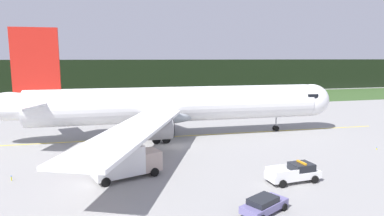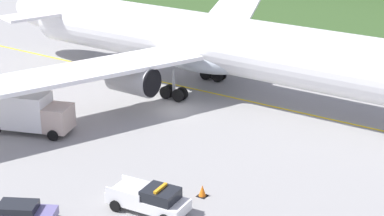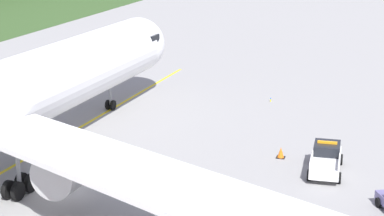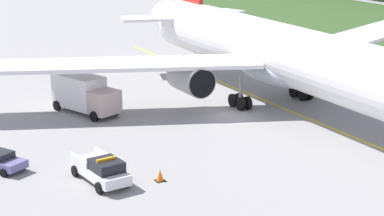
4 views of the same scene
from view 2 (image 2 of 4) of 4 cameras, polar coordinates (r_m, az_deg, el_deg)
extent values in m
plane|color=gray|center=(56.28, -1.41, -0.18)|extent=(320.00, 320.00, 0.00)
cube|color=#324E23|center=(100.14, 14.76, 8.62)|extent=(320.00, 30.28, 0.04)
cube|color=yellow|center=(59.99, 2.71, 1.17)|extent=(68.75, 2.46, 0.01)
cylinder|color=white|center=(58.49, 2.79, 5.78)|extent=(43.13, 6.63, 5.28)
ellipsoid|color=white|center=(72.71, -13.10, 8.61)|extent=(8.56, 4.22, 3.96)
ellipsoid|color=#AAB4BD|center=(59.98, 1.01, 4.75)|extent=(11.20, 5.88, 2.90)
cube|color=white|center=(73.96, 3.52, 8.48)|extent=(13.67, 25.92, 0.35)
cylinder|color=#A4A4A4|center=(67.69, 3.09, 6.14)|extent=(4.29, 2.83, 2.70)
cylinder|color=black|center=(66.65, 4.68, 5.86)|extent=(0.20, 2.48, 2.48)
cube|color=white|center=(52.67, -12.18, 2.84)|extent=(15.05, 25.60, 0.35)
cylinder|color=#A4A4A4|center=(55.32, -5.37, 2.65)|extent=(4.29, 2.83, 2.70)
cylinder|color=black|center=(54.04, -3.60, 2.25)|extent=(0.20, 2.48, 2.48)
cube|color=white|center=(73.18, -9.38, 9.37)|extent=(4.96, 7.74, 0.28)
cube|color=white|center=(68.00, -13.74, 8.17)|extent=(5.33, 7.78, 0.28)
cylinder|color=gray|center=(63.77, 1.93, 4.08)|extent=(0.28, 0.28, 2.36)
cylinder|color=black|center=(63.49, 2.28, 2.88)|extent=(1.21, 0.34, 1.20)
cylinder|color=black|center=(64.06, 2.61, 3.04)|extent=(1.21, 0.34, 1.20)
cylinder|color=black|center=(64.20, 1.22, 3.10)|extent=(1.21, 0.34, 1.20)
cylinder|color=black|center=(64.76, 1.56, 3.26)|extent=(1.21, 0.34, 1.20)
cylinder|color=gray|center=(58.34, -1.66, 2.45)|extent=(0.28, 0.28, 2.36)
cylinder|color=black|center=(58.62, -0.90, 1.33)|extent=(1.21, 0.34, 1.20)
cylinder|color=black|center=(58.08, -1.29, 1.14)|extent=(1.21, 0.34, 1.20)
cylinder|color=black|center=(59.38, -2.01, 1.58)|extent=(1.21, 0.34, 1.20)
cylinder|color=black|center=(58.85, -2.40, 1.39)|extent=(1.21, 0.34, 1.20)
cube|color=silver|center=(40.06, -4.01, -8.36)|extent=(5.38, 2.29, 0.70)
cube|color=black|center=(39.28, -2.86, -7.80)|extent=(2.22, 1.92, 0.70)
cube|color=silver|center=(41.07, -4.85, -6.69)|extent=(2.53, 0.27, 0.45)
cube|color=silver|center=(39.73, -6.30, -7.76)|extent=(2.53, 0.27, 0.45)
cube|color=orange|center=(39.07, -2.87, -7.25)|extent=(0.29, 1.37, 0.16)
cylinder|color=black|center=(40.16, -1.05, -8.80)|extent=(0.77, 0.29, 0.76)
cylinder|color=black|center=(41.81, -5.37, -7.61)|extent=(0.77, 0.29, 0.76)
cylinder|color=black|center=(40.40, -6.93, -8.77)|extent=(0.77, 0.29, 0.76)
cube|color=#B6A296|center=(51.70, -11.96, -0.90)|extent=(2.55, 2.87, 2.00)
cube|color=white|center=(53.05, -15.28, -0.13)|extent=(5.34, 3.79, 2.86)
cylinder|color=#99999E|center=(53.15, -14.21, -1.75)|extent=(0.76, 0.34, 1.04)
cylinder|color=#99999E|center=(54.06, -16.03, -1.54)|extent=(0.76, 0.34, 1.04)
cylinder|color=black|center=(53.06, -11.33, -1.44)|extent=(0.94, 0.53, 0.90)
cylinder|color=black|center=(51.09, -12.45, -2.43)|extent=(0.94, 0.53, 0.90)
cylinder|color=black|center=(55.33, -16.09, -0.92)|extent=(0.94, 0.53, 0.90)
cube|color=slate|center=(40.20, -15.12, -9.26)|extent=(4.46, 3.42, 0.55)
cube|color=black|center=(40.02, -15.47, -8.61)|extent=(2.75, 2.40, 0.45)
cylinder|color=black|center=(40.60, -12.73, -9.14)|extent=(0.62, 0.43, 0.60)
cylinder|color=black|center=(41.53, -16.58, -8.81)|extent=(0.62, 0.43, 0.60)
cube|color=black|center=(42.00, 0.94, -7.94)|extent=(0.64, 0.64, 0.03)
cone|color=orange|center=(41.81, 0.94, -7.46)|extent=(0.50, 0.50, 0.77)
camera|label=1|loc=(39.05, -54.49, -0.45)|focal=30.79mm
camera|label=3|loc=(68.23, -38.75, 13.59)|focal=61.23mm
camera|label=4|loc=(22.62, 88.00, -7.34)|focal=64.86mm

